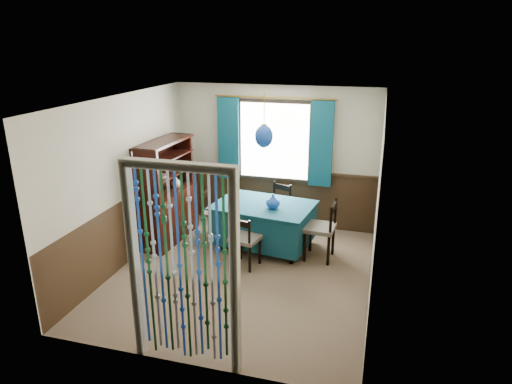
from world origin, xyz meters
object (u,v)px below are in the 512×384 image
(bowl_shelf, at_px, (161,176))
(vase_sideboard, at_px, (176,181))
(chair_near, at_px, (244,239))
(vase_table, at_px, (273,202))
(chair_far, at_px, (277,207))
(sideboard, at_px, (168,206))
(chair_left, at_px, (215,212))
(dining_table, at_px, (264,222))
(pendant_lamp, at_px, (264,136))
(chair_right, at_px, (322,228))

(bowl_shelf, bearing_deg, vase_sideboard, 90.00)
(chair_near, xyz_separation_m, bowl_shelf, (-1.46, 0.34, 0.75))
(chair_near, distance_m, bowl_shelf, 1.68)
(vase_table, bearing_deg, chair_far, 98.15)
(sideboard, xyz_separation_m, bowl_shelf, (0.06, -0.27, 0.60))
(chair_near, distance_m, chair_left, 1.17)
(chair_near, bearing_deg, vase_table, 77.55)
(chair_near, height_order, vase_table, vase_table)
(dining_table, relative_size, pendant_lamp, 1.99)
(chair_far, height_order, chair_right, chair_right)
(chair_right, xyz_separation_m, vase_table, (-0.78, 0.03, 0.35))
(chair_left, bearing_deg, bowl_shelf, -54.73)
(vase_sideboard, bearing_deg, bowl_shelf, -90.00)
(pendant_lamp, height_order, bowl_shelf, pendant_lamp)
(dining_table, relative_size, chair_left, 1.94)
(chair_right, relative_size, pendant_lamp, 1.12)
(chair_right, relative_size, vase_sideboard, 4.76)
(chair_near, bearing_deg, bowl_shelf, 179.70)
(chair_near, bearing_deg, chair_left, 145.07)
(pendant_lamp, bearing_deg, sideboard, -176.12)
(dining_table, relative_size, vase_table, 7.91)
(chair_near, bearing_deg, pendant_lamp, 94.64)
(chair_near, relative_size, chair_right, 0.87)
(sideboard, bearing_deg, chair_left, 22.47)
(chair_near, distance_m, sideboard, 1.65)
(sideboard, height_order, vase_sideboard, sideboard)
(chair_far, bearing_deg, chair_left, 53.25)
(chair_near, relative_size, pendant_lamp, 0.98)
(chair_near, height_order, chair_right, chair_right)
(dining_table, xyz_separation_m, sideboard, (-1.63, -0.11, 0.16))
(sideboard, height_order, pendant_lamp, pendant_lamp)
(pendant_lamp, xyz_separation_m, bowl_shelf, (-1.57, -0.38, -0.65))
(chair_left, xyz_separation_m, bowl_shelf, (-0.68, -0.52, 0.73))
(vase_sideboard, bearing_deg, chair_right, -6.71)
(chair_near, height_order, chair_left, chair_left)
(chair_near, distance_m, vase_sideboard, 1.77)
(sideboard, distance_m, bowl_shelf, 0.66)
(sideboard, relative_size, bowl_shelf, 7.66)
(dining_table, height_order, bowl_shelf, bowl_shelf)
(vase_table, distance_m, vase_sideboard, 1.77)
(chair_left, xyz_separation_m, chair_right, (1.85, -0.29, 0.04))
(chair_near, height_order, pendant_lamp, pendant_lamp)
(chair_near, bearing_deg, dining_table, 94.64)
(dining_table, bearing_deg, sideboard, -168.46)
(bowl_shelf, bearing_deg, pendant_lamp, 13.77)
(chair_left, distance_m, bowl_shelf, 1.12)
(chair_near, distance_m, vase_table, 0.78)
(chair_right, bearing_deg, chair_near, 122.23)
(sideboard, distance_m, vase_sideboard, 0.44)
(chair_left, relative_size, pendant_lamp, 1.02)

